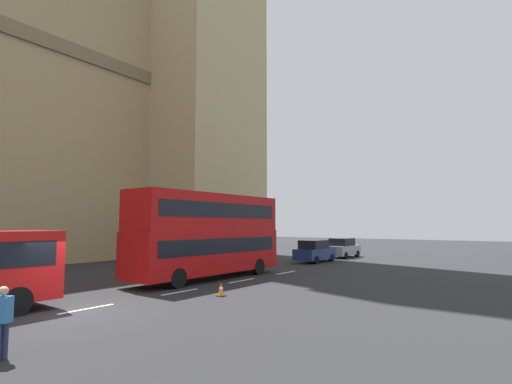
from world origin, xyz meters
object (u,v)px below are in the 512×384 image
object	(u,v)px
double_decker_bus	(209,232)
traffic_cone_middle	(221,290)
pedestrian_near_cones	(2,320)
sedan_lead	(315,251)
sedan_trailing	(343,248)

from	to	relation	value
double_decker_bus	traffic_cone_middle	distance (m)	6.08
double_decker_bus	pedestrian_near_cones	size ratio (longest dim) A/B	6.21
sedan_lead	traffic_cone_middle	world-z (taller)	sedan_lead
sedan_lead	sedan_trailing	world-z (taller)	same
sedan_trailing	traffic_cone_middle	size ratio (longest dim) A/B	7.59
sedan_lead	pedestrian_near_cones	world-z (taller)	sedan_lead
sedan_trailing	traffic_cone_middle	bearing A→B (deg)	-169.24
sedan_lead	pedestrian_near_cones	distance (m)	26.19
sedan_trailing	pedestrian_near_cones	distance (m)	31.95
traffic_cone_middle	double_decker_bus	bearing A→B (deg)	49.39
sedan_trailing	pedestrian_near_cones	bearing A→B (deg)	-169.90
double_decker_bus	traffic_cone_middle	xyz separation A→B (m)	(-3.63, -4.24, -2.43)
sedan_trailing	sedan_lead	bearing A→B (deg)	-179.19
sedan_trailing	traffic_cone_middle	distance (m)	22.71
pedestrian_near_cones	sedan_trailing	bearing A→B (deg)	10.10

